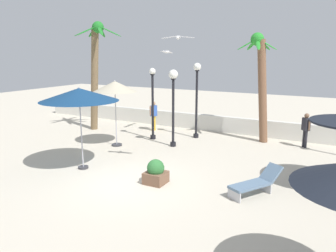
{
  "coord_description": "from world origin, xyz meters",
  "views": [
    {
      "loc": [
        6.61,
        -9.0,
        4.4
      ],
      "look_at": [
        0.0,
        3.08,
        1.4
      ],
      "focal_mm": 36.02,
      "sensor_mm": 36.0,
      "label": 1
    }
  ],
  "objects_px": {
    "lounge_chair_1": "(256,182)",
    "seagull_0": "(178,37)",
    "palm_tree_0": "(96,66)",
    "lamp_post_3": "(197,90)",
    "patio_umbrella_1": "(115,87)",
    "guest_1": "(154,113)",
    "palm_tree_1": "(261,77)",
    "lamp_post_2": "(173,94)",
    "guest_0": "(306,127)",
    "lamp_post_1": "(153,99)",
    "planter": "(156,173)",
    "seagull_1": "(166,52)",
    "patio_umbrella_0": "(79,95)"
  },
  "relations": [
    {
      "from": "lounge_chair_1",
      "to": "seagull_0",
      "type": "xyz_separation_m",
      "value": [
        -3.1,
        0.59,
        4.53
      ]
    },
    {
      "from": "palm_tree_0",
      "to": "lamp_post_3",
      "type": "xyz_separation_m",
      "value": [
        5.78,
        1.02,
        -1.19
      ]
    },
    {
      "from": "patio_umbrella_1",
      "to": "guest_1",
      "type": "distance_m",
      "value": 4.07
    },
    {
      "from": "palm_tree_1",
      "to": "lamp_post_2",
      "type": "bearing_deg",
      "value": -138.73
    },
    {
      "from": "lounge_chair_1",
      "to": "seagull_0",
      "type": "height_order",
      "value": "seagull_0"
    },
    {
      "from": "palm_tree_1",
      "to": "guest_0",
      "type": "xyz_separation_m",
      "value": [
        2.25,
        -0.11,
        -2.23
      ]
    },
    {
      "from": "lamp_post_1",
      "to": "lamp_post_2",
      "type": "bearing_deg",
      "value": -25.18
    },
    {
      "from": "patio_umbrella_1",
      "to": "planter",
      "type": "bearing_deg",
      "value": -38.11
    },
    {
      "from": "lamp_post_3",
      "to": "seagull_0",
      "type": "distance_m",
      "value": 5.93
    },
    {
      "from": "planter",
      "to": "patio_umbrella_1",
      "type": "bearing_deg",
      "value": 141.89
    },
    {
      "from": "lounge_chair_1",
      "to": "guest_0",
      "type": "distance_m",
      "value": 6.57
    },
    {
      "from": "lamp_post_1",
      "to": "lamp_post_2",
      "type": "relative_size",
      "value": 1.0
    },
    {
      "from": "guest_0",
      "to": "seagull_1",
      "type": "xyz_separation_m",
      "value": [
        -7.04,
        -0.8,
        3.45
      ]
    },
    {
      "from": "patio_umbrella_0",
      "to": "lamp_post_3",
      "type": "height_order",
      "value": "lamp_post_3"
    },
    {
      "from": "patio_umbrella_0",
      "to": "guest_1",
      "type": "relative_size",
      "value": 1.88
    },
    {
      "from": "patio_umbrella_1",
      "to": "guest_0",
      "type": "xyz_separation_m",
      "value": [
        8.01,
        4.02,
        -1.84
      ]
    },
    {
      "from": "lamp_post_1",
      "to": "palm_tree_0",
      "type": "bearing_deg",
      "value": 175.33
    },
    {
      "from": "patio_umbrella_1",
      "to": "guest_0",
      "type": "bearing_deg",
      "value": 26.65
    },
    {
      "from": "lamp_post_2",
      "to": "lamp_post_3",
      "type": "xyz_separation_m",
      "value": [
        0.27,
        2.08,
        0.0
      ]
    },
    {
      "from": "lamp_post_1",
      "to": "seagull_1",
      "type": "relative_size",
      "value": 2.79
    },
    {
      "from": "palm_tree_1",
      "to": "lamp_post_1",
      "type": "relative_size",
      "value": 1.47
    },
    {
      "from": "seagull_0",
      "to": "patio_umbrella_0",
      "type": "bearing_deg",
      "value": -157.9
    },
    {
      "from": "patio_umbrella_0",
      "to": "palm_tree_1",
      "type": "bearing_deg",
      "value": 56.52
    },
    {
      "from": "lamp_post_2",
      "to": "lounge_chair_1",
      "type": "height_order",
      "value": "lamp_post_2"
    },
    {
      "from": "patio_umbrella_0",
      "to": "patio_umbrella_1",
      "type": "relative_size",
      "value": 1.0
    },
    {
      "from": "palm_tree_1",
      "to": "guest_1",
      "type": "distance_m",
      "value": 6.29
    },
    {
      "from": "palm_tree_0",
      "to": "palm_tree_1",
      "type": "xyz_separation_m",
      "value": [
        8.82,
        1.85,
        -0.47
      ]
    },
    {
      "from": "lamp_post_1",
      "to": "seagull_1",
      "type": "bearing_deg",
      "value": 85.26
    },
    {
      "from": "lamp_post_2",
      "to": "seagull_1",
      "type": "relative_size",
      "value": 2.78
    },
    {
      "from": "lamp_post_1",
      "to": "guest_0",
      "type": "bearing_deg",
      "value": 16.13
    },
    {
      "from": "lamp_post_2",
      "to": "patio_umbrella_1",
      "type": "bearing_deg",
      "value": -153.53
    },
    {
      "from": "lamp_post_2",
      "to": "seagull_0",
      "type": "bearing_deg",
      "value": -59.67
    },
    {
      "from": "lamp_post_2",
      "to": "guest_0",
      "type": "height_order",
      "value": "lamp_post_2"
    },
    {
      "from": "lamp_post_2",
      "to": "guest_0",
      "type": "xyz_separation_m",
      "value": [
        5.57,
        2.8,
        -1.51
      ]
    },
    {
      "from": "seagull_0",
      "to": "patio_umbrella_1",
      "type": "bearing_deg",
      "value": 156.02
    },
    {
      "from": "patio_umbrella_0",
      "to": "seagull_0",
      "type": "height_order",
      "value": "seagull_0"
    },
    {
      "from": "lamp_post_1",
      "to": "guest_0",
      "type": "height_order",
      "value": "lamp_post_1"
    },
    {
      "from": "seagull_1",
      "to": "seagull_0",
      "type": "bearing_deg",
      "value": -57.27
    },
    {
      "from": "guest_0",
      "to": "seagull_1",
      "type": "relative_size",
      "value": 1.25
    },
    {
      "from": "lamp_post_1",
      "to": "lamp_post_3",
      "type": "xyz_separation_m",
      "value": [
        1.85,
        1.34,
        0.41
      ]
    },
    {
      "from": "lounge_chair_1",
      "to": "planter",
      "type": "relative_size",
      "value": 2.24
    },
    {
      "from": "patio_umbrella_1",
      "to": "patio_umbrella_0",
      "type": "bearing_deg",
      "value": -75.23
    },
    {
      "from": "lamp_post_1",
      "to": "lamp_post_2",
      "type": "distance_m",
      "value": 1.78
    },
    {
      "from": "patio_umbrella_0",
      "to": "seagull_1",
      "type": "xyz_separation_m",
      "value": [
        0.11,
        6.5,
        1.57
      ]
    },
    {
      "from": "lamp_post_2",
      "to": "guest_1",
      "type": "height_order",
      "value": "lamp_post_2"
    },
    {
      "from": "guest_0",
      "to": "seagull_0",
      "type": "distance_m",
      "value": 8.03
    },
    {
      "from": "patio_umbrella_0",
      "to": "lamp_post_3",
      "type": "relative_size",
      "value": 0.81
    },
    {
      "from": "lamp_post_2",
      "to": "guest_1",
      "type": "relative_size",
      "value": 2.17
    },
    {
      "from": "patio_umbrella_0",
      "to": "seagull_1",
      "type": "distance_m",
      "value": 6.69
    },
    {
      "from": "palm_tree_0",
      "to": "palm_tree_1",
      "type": "distance_m",
      "value": 9.03
    }
  ]
}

